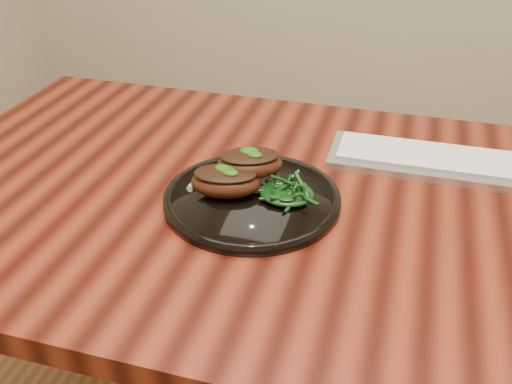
# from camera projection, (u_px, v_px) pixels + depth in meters

# --- Properties ---
(desk) EXTENTS (1.60, 0.80, 0.75)m
(desk) POSITION_uv_depth(u_px,v_px,m) (355.00, 248.00, 0.97)
(desk) COLOR black
(desk) RESTS_ON ground
(plate) EXTENTS (0.29, 0.29, 0.02)m
(plate) POSITION_uv_depth(u_px,v_px,m) (252.00, 198.00, 0.93)
(plate) COLOR black
(plate) RESTS_ON desk
(lamb_chop_front) EXTENTS (0.13, 0.10, 0.05)m
(lamb_chop_front) POSITION_uv_depth(u_px,v_px,m) (225.00, 181.00, 0.92)
(lamb_chop_front) COLOR #3E190C
(lamb_chop_front) RESTS_ON plate
(lamb_chop_back) EXTENTS (0.13, 0.10, 0.05)m
(lamb_chop_back) POSITION_uv_depth(u_px,v_px,m) (249.00, 163.00, 0.93)
(lamb_chop_back) COLOR #3E190C
(lamb_chop_back) RESTS_ON plate
(herb_smear) EXTENTS (0.08, 0.05, 0.01)m
(herb_smear) POSITION_uv_depth(u_px,v_px,m) (242.00, 172.00, 0.99)
(herb_smear) COLOR #124207
(herb_smear) RESTS_ON plate
(greens_heap) EXTENTS (0.09, 0.08, 0.03)m
(greens_heap) POSITION_uv_depth(u_px,v_px,m) (287.00, 190.00, 0.91)
(greens_heap) COLOR black
(greens_heap) RESTS_ON plate
(keyboard) EXTENTS (0.45, 0.14, 0.02)m
(keyboard) POSITION_uv_depth(u_px,v_px,m) (456.00, 163.00, 1.03)
(keyboard) COLOR silver
(keyboard) RESTS_ON desk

